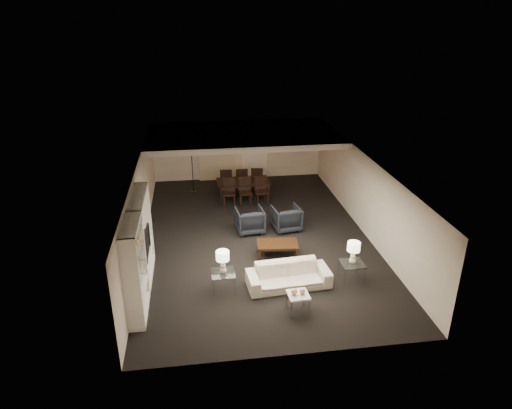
{
  "coord_description": "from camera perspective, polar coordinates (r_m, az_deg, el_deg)",
  "views": [
    {
      "loc": [
        -1.8,
        -12.88,
        6.73
      ],
      "look_at": [
        0.0,
        0.0,
        1.1
      ],
      "focal_mm": 32.0,
      "sensor_mm": 36.0,
      "label": 1
    }
  ],
  "objects": [
    {
      "name": "door",
      "position": [
        19.37,
        -0.19,
        6.35
      ],
      "size": [
        0.9,
        0.05,
        2.1
      ],
      "primitive_type": "cube",
      "color": "silver",
      "rests_on": "wall_back"
    },
    {
      "name": "wall_left",
      "position": [
        14.1,
        -14.23,
        -0.22
      ],
      "size": [
        0.02,
        11.0,
        2.5
      ],
      "primitive_type": "cube",
      "color": "#C1B09B",
      "rests_on": "ground"
    },
    {
      "name": "coffee_table",
      "position": [
        13.44,
        2.69,
        -5.64
      ],
      "size": [
        1.25,
        0.81,
        0.42
      ],
      "primitive_type": null,
      "rotation": [
        0.0,
        0.0,
        -0.1
      ],
      "color": "#311C0D",
      "rests_on": "floor"
    },
    {
      "name": "chair_nl",
      "position": [
        16.66,
        -3.38,
        1.46
      ],
      "size": [
        0.52,
        0.52,
        1.03
      ],
      "primitive_type": null,
      "rotation": [
        0.0,
        0.0,
        -0.1
      ],
      "color": "black",
      "rests_on": "floor"
    },
    {
      "name": "television",
      "position": [
        12.3,
        -13.99,
        -4.73
      ],
      "size": [
        1.12,
        0.15,
        0.65
      ],
      "primitive_type": "imported",
      "rotation": [
        0.0,
        0.0,
        1.57
      ],
      "color": "black",
      "rests_on": "media_unit"
    },
    {
      "name": "curtains",
      "position": [
        19.14,
        -4.95,
        6.52
      ],
      "size": [
        1.5,
        0.12,
        2.4
      ],
      "primitive_type": "cube",
      "color": "beige",
      "rests_on": "wall_back"
    },
    {
      "name": "chair_fl",
      "position": [
        17.87,
        -3.74,
        3.0
      ],
      "size": [
        0.52,
        0.52,
        1.03
      ],
      "primitive_type": null,
      "rotation": [
        0.0,
        0.0,
        3.05
      ],
      "color": "black",
      "rests_on": "floor"
    },
    {
      "name": "floor_speaker",
      "position": [
        13.7,
        -12.97,
        -4.14
      ],
      "size": [
        0.14,
        0.14,
        1.07
      ],
      "primitive_type": "cube",
      "rotation": [
        0.0,
        0.0,
        0.2
      ],
      "color": "black",
      "rests_on": "floor"
    },
    {
      "name": "ceiling_soffit",
      "position": [
        17.04,
        -1.65,
        8.67
      ],
      "size": [
        7.0,
        4.0,
        0.2
      ],
      "primitive_type": "cube",
      "color": "silver",
      "rests_on": "ceiling"
    },
    {
      "name": "chair_fr",
      "position": [
        17.99,
        0.08,
        3.19
      ],
      "size": [
        0.52,
        0.52,
        1.03
      ],
      "primitive_type": null,
      "rotation": [
        0.0,
        0.0,
        3.04
      ],
      "color": "black",
      "rests_on": "floor"
    },
    {
      "name": "armchair_left",
      "position": [
        14.76,
        -0.79,
        -1.98
      ],
      "size": [
        0.94,
        0.97,
        0.8
      ],
      "primitive_type": "imported",
      "rotation": [
        0.0,
        0.0,
        3.24
      ],
      "color": "black",
      "rests_on": "floor"
    },
    {
      "name": "side_table_left",
      "position": [
        11.86,
        -4.1,
        -9.63
      ],
      "size": [
        0.6,
        0.6,
        0.55
      ],
      "primitive_type": null,
      "rotation": [
        0.0,
        0.0,
        0.02
      ],
      "color": "silver",
      "rests_on": "floor"
    },
    {
      "name": "painting",
      "position": [
        19.46,
        3.94,
        7.9
      ],
      "size": [
        0.95,
        0.04,
        0.65
      ],
      "primitive_type": "cube",
      "color": "#142D38",
      "rests_on": "wall_back"
    },
    {
      "name": "wall_back",
      "position": [
        19.27,
        -2.28,
        6.86
      ],
      "size": [
        7.0,
        0.02,
        2.5
      ],
      "primitive_type": "cube",
      "color": "#C1B09B",
      "rests_on": "ground"
    },
    {
      "name": "gold_gourd_b",
      "position": [
        11.03,
        5.83,
        -10.74
      ],
      "size": [
        0.14,
        0.14,
        0.14
      ],
      "primitive_type": "sphere",
      "color": "tan",
      "rests_on": "marble_table"
    },
    {
      "name": "table_lamp_right",
      "position": [
        12.2,
        12.05,
        -5.94
      ],
      "size": [
        0.34,
        0.34,
        0.61
      ],
      "primitive_type": null,
      "rotation": [
        0.0,
        0.0,
        0.03
      ],
      "color": "white",
      "rests_on": "side_table_right"
    },
    {
      "name": "wall_right",
      "position": [
        14.97,
        13.39,
        1.26
      ],
      "size": [
        0.02,
        11.0,
        2.5
      ],
      "primitive_type": "cube",
      "color": "#C1B09B",
      "rests_on": "ground"
    },
    {
      "name": "side_table_right",
      "position": [
        12.49,
        11.83,
        -8.27
      ],
      "size": [
        0.6,
        0.6,
        0.55
      ],
      "primitive_type": null,
      "rotation": [
        0.0,
        0.0,
        0.02
      ],
      "color": "white",
      "rests_on": "floor"
    },
    {
      "name": "floor_lamp",
      "position": [
        17.94,
        -7.95,
        4.31
      ],
      "size": [
        0.32,
        0.32,
        1.86
      ],
      "primitive_type": null,
      "rotation": [
        0.0,
        0.0,
        0.19
      ],
      "color": "black",
      "rests_on": "floor"
    },
    {
      "name": "pendant_light",
      "position": [
        17.2,
        -0.63,
        7.16
      ],
      "size": [
        0.52,
        0.52,
        0.24
      ],
      "primitive_type": "cylinder",
      "color": "#D8591E",
      "rests_on": "ceiling_soffit"
    },
    {
      "name": "wall_front",
      "position": [
        9.37,
        4.78,
        -12.48
      ],
      "size": [
        7.0,
        0.02,
        2.5
      ],
      "primitive_type": "cube",
      "color": "#C1B09B",
      "rests_on": "ground"
    },
    {
      "name": "sofa",
      "position": [
        12.04,
        4.09,
        -8.86
      ],
      "size": [
        2.22,
        1.01,
        0.63
      ],
      "primitive_type": "imported",
      "rotation": [
        0.0,
        0.0,
        0.08
      ],
      "color": "beige",
      "rests_on": "floor"
    },
    {
      "name": "chair_nr",
      "position": [
        16.79,
        0.7,
        1.68
      ],
      "size": [
        0.51,
        0.51,
        1.03
      ],
      "primitive_type": null,
      "rotation": [
        0.0,
        0.0,
        0.07
      ],
      "color": "black",
      "rests_on": "floor"
    },
    {
      "name": "chair_nm",
      "position": [
        16.71,
        -1.33,
        1.57
      ],
      "size": [
        0.48,
        0.48,
        1.03
      ],
      "primitive_type": null,
      "rotation": [
        0.0,
        0.0,
        0.01
      ],
      "color": "black",
      "rests_on": "floor"
    },
    {
      "name": "table_lamp_left",
      "position": [
        11.55,
        -4.18,
        -7.2
      ],
      "size": [
        0.37,
        0.37,
        0.61
      ],
      "primitive_type": null,
      "rotation": [
        0.0,
        0.0,
        -0.12
      ],
      "color": "beige",
      "rests_on": "side_table_left"
    },
    {
      "name": "vase_blue",
      "position": [
        10.68,
        -15.04,
        -8.99
      ],
      "size": [
        0.17,
        0.17,
        0.18
      ],
      "primitive_type": "imported",
      "color": "#253AA2",
      "rests_on": "media_unit"
    },
    {
      "name": "gold_gourd_a",
      "position": [
        10.98,
        4.8,
        -10.79
      ],
      "size": [
        0.16,
        0.16,
        0.16
      ],
      "primitive_type": "sphere",
      "color": "#E5B979",
      "rests_on": "marble_table"
    },
    {
      "name": "marble_table",
      "position": [
        11.19,
        5.25,
        -12.13
      ],
      "size": [
        0.52,
        0.52,
        0.49
      ],
      "primitive_type": null,
      "rotation": [
        0.0,
        0.0,
        0.05
      ],
      "color": "white",
      "rests_on": "floor"
    },
    {
      "name": "armchair_right",
      "position": [
        14.94,
        3.78,
        -1.71
      ],
      "size": [
        0.97,
        0.99,
        0.8
      ],
      "primitive_type": "imported",
      "rotation": [
        0.0,
        0.0,
        3.28
      ],
      "color": "black",
      "rests_on": "floor"
    },
    {
      "name": "vase_amber",
      "position": [
        11.18,
        -14.85,
        -4.44
      ],
      "size": [
        0.18,
        0.18,
        0.19
      ],
      "primitive_type": "imported",
      "color": "#CD8F44",
      "rests_on": "media_unit"
    },
    {
      "name": "floor",
      "position": [
        14.65,
        0.0,
        -3.95
      ],
      "size": [
        11.0,
        11.0,
        0.0
      ],
      "primitive_type": "plane",
      "color": "black",
      "rests_on": "ground"
    },
    {
      "name": "dining_table",
      "position": [
        17.38,
        -1.58,
        1.84
      ],
      "size": [
        2.02,
        1.18,
        0.7
      ],
      "primitive_type": "imported",
      "rotation": [
        0.0,
        0.0,
        0.04
      ],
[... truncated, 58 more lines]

